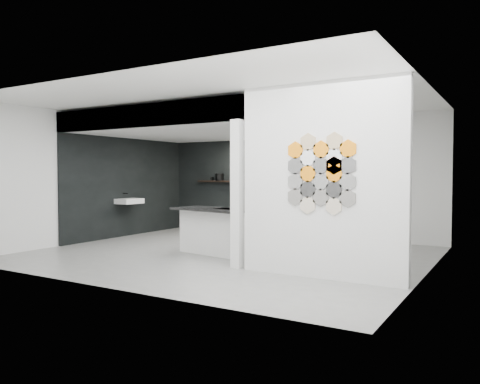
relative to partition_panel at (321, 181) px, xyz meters
name	(u,v)px	position (x,y,z in m)	size (l,w,h in m)	color
floor	(227,254)	(-2.23, 1.00, -1.40)	(7.00, 6.00, 0.01)	slate
partition_panel	(321,181)	(0.00, 0.00, 0.00)	(2.45, 0.15, 2.80)	silver
bay_clad_back	(246,186)	(-3.52, 3.97, -0.22)	(4.40, 0.04, 2.35)	black
bay_clad_left	(128,187)	(-5.70, 2.00, -0.22)	(0.04, 4.00, 2.35)	black
bulkhead	(201,125)	(-3.52, 2.00, 1.15)	(4.40, 4.00, 0.40)	silver
corner_column	(237,194)	(-1.41, 0.00, -0.22)	(0.16, 0.16, 2.35)	silver
fascia_beam	(140,116)	(-3.52, 0.08, 1.15)	(4.40, 0.16, 0.40)	silver
wall_basin	(129,201)	(-5.46, 1.80, -0.55)	(0.40, 0.60, 0.12)	silver
display_shelf	(248,182)	(-3.43, 3.87, -0.10)	(3.00, 0.15, 0.04)	black
kitchen_island	(216,230)	(-2.42, 0.91, -0.96)	(1.71, 0.97, 1.30)	silver
stockpot	(220,177)	(-4.27, 3.87, 0.01)	(0.22, 0.22, 0.18)	black
kettle	(280,178)	(-2.53, 3.87, 0.00)	(0.19, 0.19, 0.16)	black
glass_bowl	(297,179)	(-2.08, 3.87, -0.03)	(0.14, 0.14, 0.10)	gray
glass_vase	(297,178)	(-2.08, 3.87, -0.01)	(0.11, 0.11, 0.15)	gray
bottle_dark	(231,178)	(-3.92, 3.87, 0.00)	(0.06, 0.06, 0.15)	black
utensil_cup	(212,179)	(-4.52, 3.87, -0.03)	(0.07, 0.07, 0.09)	black
hex_tile_cluster	(321,173)	(0.03, -0.09, 0.10)	(1.04, 0.02, 1.16)	#66635E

